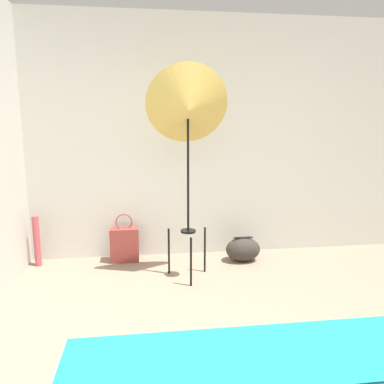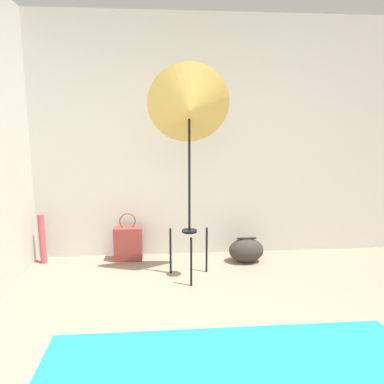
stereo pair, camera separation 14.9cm
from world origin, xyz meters
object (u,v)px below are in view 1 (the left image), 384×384
object	(u,v)px
paper_roll	(37,241)
duffel_bag	(243,249)
photo_umbrella	(188,109)
tote_bag	(125,244)

from	to	relation	value
paper_roll	duffel_bag	bearing A→B (deg)	-3.94
photo_umbrella	tote_bag	xyz separation A→B (m)	(-0.63, 0.51, -1.41)
duffel_bag	paper_roll	bearing A→B (deg)	176.06
tote_bag	duffel_bag	bearing A→B (deg)	-7.56
duffel_bag	paper_roll	xyz separation A→B (m)	(-2.16, 0.15, 0.14)
duffel_bag	paper_roll	world-z (taller)	paper_roll
paper_roll	tote_bag	bearing A→B (deg)	1.23
photo_umbrella	duffel_bag	distance (m)	1.63
tote_bag	paper_roll	xyz separation A→B (m)	(-0.89, -0.02, 0.08)
tote_bag	paper_roll	world-z (taller)	paper_roll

